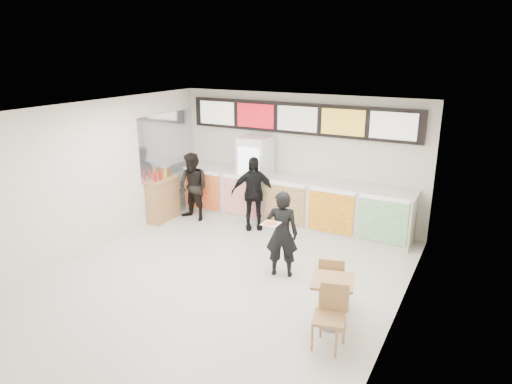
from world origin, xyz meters
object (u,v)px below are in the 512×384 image
Objects in this scene: condiment_ledge at (163,199)px; customer_main at (282,234)px; service_counter at (290,202)px; cafe_table at (332,294)px; customer_left at (193,187)px; customer_mid at (253,193)px; drinks_fridge at (255,178)px.

customer_main is at bearing -18.50° from condiment_ledge.
condiment_ledge is at bearing -158.37° from service_counter.
customer_main reaches higher than service_counter.
cafe_table is 1.30× the size of condiment_ledge.
customer_left is at bearing 29.22° from condiment_ledge.
customer_mid reaches higher than cafe_table.
drinks_fridge is at bearing 39.91° from customer_left.
customer_main is at bearing -52.76° from drinks_fridge.
drinks_fridge reaches higher than cafe_table.
customer_mid reaches higher than service_counter.
service_counter is 2.33m from customer_left.
service_counter is 3.41× the size of customer_left.
drinks_fridge is 1.27× the size of cafe_table.
customer_main is 0.95× the size of customer_mid.
customer_mid is at bearing 13.72° from condiment_ledge.
service_counter is 1.03m from drinks_fridge.
drinks_fridge is 1.19× the size of customer_mid.
customer_mid reaches higher than customer_left.
condiment_ledge is (-1.89, -1.13, -0.48)m from drinks_fridge.
cafe_table is (3.13, -3.47, -0.48)m from drinks_fridge.
condiment_ledge reaches higher than service_counter.
service_counter is at bearing 27.23° from customer_left.
drinks_fridge reaches higher than service_counter.
drinks_fridge reaches higher than condiment_ledge.
customer_main is 0.98× the size of customer_left.
service_counter is 4.60× the size of condiment_ledge.
drinks_fridge is 1.65× the size of condiment_ledge.
cafe_table is (2.86, -2.86, -0.32)m from customer_mid.
condiment_ledge is (-3.69, 1.23, -0.28)m from customer_main.
service_counter is 2.78× the size of drinks_fridge.
customer_main is 1.75m from cafe_table.
customer_main is 1.02× the size of cafe_table.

